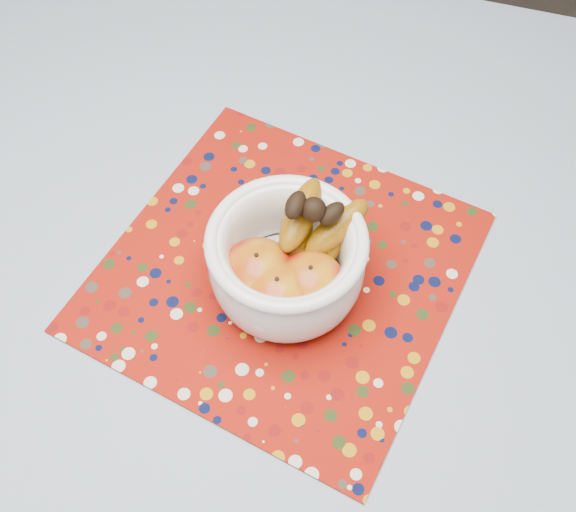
# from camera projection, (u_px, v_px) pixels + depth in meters

# --- Properties ---
(table) EXTENTS (1.20, 1.20, 0.75)m
(table) POSITION_uv_depth(u_px,v_px,m) (237.00, 316.00, 0.92)
(table) COLOR olive
(table) RESTS_ON ground
(tablecloth) EXTENTS (1.32, 1.32, 0.01)m
(tablecloth) POSITION_uv_depth(u_px,v_px,m) (232.00, 287.00, 0.86)
(tablecloth) COLOR slate
(tablecloth) RESTS_ON table
(placemat) EXTENTS (0.50, 0.50, 0.00)m
(placemat) POSITION_uv_depth(u_px,v_px,m) (283.00, 270.00, 0.86)
(placemat) COLOR maroon
(placemat) RESTS_ON tablecloth
(fruit_bowl) EXTENTS (0.21, 0.20, 0.16)m
(fruit_bowl) POSITION_uv_depth(u_px,v_px,m) (293.00, 260.00, 0.79)
(fruit_bowl) COLOR white
(fruit_bowl) RESTS_ON placemat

